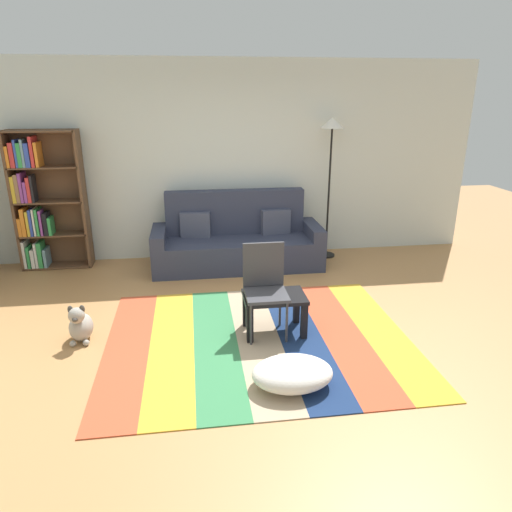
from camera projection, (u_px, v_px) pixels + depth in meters
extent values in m
plane|color=#B27F4C|center=(266.00, 335.00, 4.57)|extent=(14.00, 14.00, 0.00)
cube|color=silver|center=(238.00, 161.00, 6.50)|extent=(6.80, 0.10, 2.70)
cube|color=#C64C2D|center=(127.00, 349.00, 4.31)|extent=(0.41, 2.37, 0.01)
cube|color=gold|center=(172.00, 346.00, 4.37)|extent=(0.41, 2.37, 0.01)
cube|color=#387F4C|center=(216.00, 343.00, 4.42)|extent=(0.41, 2.37, 0.01)
cube|color=tan|center=(258.00, 340.00, 4.48)|extent=(0.41, 2.37, 0.01)
cube|color=navy|center=(300.00, 337.00, 4.53)|extent=(0.41, 2.37, 0.01)
cube|color=#C64C2D|center=(341.00, 334.00, 4.58)|extent=(0.41, 2.37, 0.01)
cube|color=gold|center=(381.00, 331.00, 4.64)|extent=(0.41, 2.37, 0.01)
cube|color=#2D3347|center=(238.00, 253.00, 6.31)|extent=(1.90, 0.80, 0.40)
cube|color=#2D3347|center=(235.00, 212.00, 6.43)|extent=(1.90, 0.20, 0.60)
cube|color=#2D3347|center=(160.00, 251.00, 6.15)|extent=(0.18, 0.80, 0.56)
cube|color=#2D3347|center=(312.00, 244.00, 6.43)|extent=(0.18, 0.80, 0.56)
cube|color=#42475B|center=(196.00, 225.00, 6.29)|extent=(0.42, 0.19, 0.36)
cube|color=#42475B|center=(275.00, 222.00, 6.44)|extent=(0.42, 0.19, 0.36)
cube|color=brown|center=(15.00, 202.00, 6.03)|extent=(0.04, 0.28, 1.82)
cube|color=brown|center=(84.00, 200.00, 6.14)|extent=(0.04, 0.28, 1.82)
cube|color=brown|center=(53.00, 199.00, 6.21)|extent=(0.90, 0.01, 1.82)
cube|color=brown|center=(60.00, 265.00, 6.38)|extent=(0.86, 0.28, 0.02)
cube|color=brown|center=(55.00, 234.00, 6.23)|extent=(0.86, 0.28, 0.02)
cube|color=brown|center=(50.00, 201.00, 6.09)|extent=(0.86, 0.28, 0.02)
cube|color=brown|center=(45.00, 167.00, 5.94)|extent=(0.86, 0.28, 0.02)
cube|color=brown|center=(39.00, 131.00, 5.79)|extent=(0.86, 0.28, 0.02)
cube|color=silver|center=(27.00, 253.00, 6.26)|extent=(0.04, 0.25, 0.37)
cube|color=green|center=(31.00, 256.00, 6.27)|extent=(0.03, 0.24, 0.29)
cube|color=silver|center=(34.00, 258.00, 6.26)|extent=(0.05, 0.18, 0.25)
cube|color=silver|center=(38.00, 254.00, 6.28)|extent=(0.03, 0.23, 0.34)
cube|color=green|center=(42.00, 253.00, 6.28)|extent=(0.05, 0.23, 0.35)
cube|color=#668C99|center=(47.00, 257.00, 6.31)|extent=(0.04, 0.24, 0.25)
cube|color=orange|center=(22.00, 226.00, 6.12)|extent=(0.04, 0.23, 0.24)
cube|color=orange|center=(25.00, 221.00, 6.11)|extent=(0.05, 0.23, 0.36)
cube|color=gold|center=(30.00, 223.00, 6.12)|extent=(0.03, 0.23, 0.33)
cube|color=#334CB2|center=(32.00, 222.00, 6.10)|extent=(0.03, 0.17, 0.35)
cube|color=silver|center=(36.00, 221.00, 6.13)|extent=(0.03, 0.24, 0.36)
cube|color=green|center=(39.00, 221.00, 6.14)|extent=(0.03, 0.25, 0.35)
cube|color=purple|center=(42.00, 222.00, 6.11)|extent=(0.03, 0.16, 0.33)
cube|color=black|center=(47.00, 223.00, 6.15)|extent=(0.05, 0.22, 0.30)
cube|color=green|center=(51.00, 225.00, 6.16)|extent=(0.04, 0.20, 0.24)
cube|color=gold|center=(15.00, 189.00, 5.94)|extent=(0.04, 0.17, 0.34)
cube|color=#8C6647|center=(19.00, 188.00, 5.94)|extent=(0.05, 0.18, 0.36)
cube|color=purple|center=(23.00, 187.00, 5.98)|extent=(0.04, 0.25, 0.38)
cube|color=purple|center=(27.00, 192.00, 5.96)|extent=(0.04, 0.17, 0.27)
cube|color=red|center=(31.00, 189.00, 5.99)|extent=(0.04, 0.23, 0.32)
cube|color=black|center=(34.00, 188.00, 5.97)|extent=(0.03, 0.18, 0.35)
cube|color=orange|center=(9.00, 157.00, 5.80)|extent=(0.04, 0.17, 0.26)
cube|color=red|center=(14.00, 155.00, 5.82)|extent=(0.05, 0.21, 0.30)
cube|color=#334CB2|center=(18.00, 153.00, 5.83)|extent=(0.03, 0.24, 0.34)
cube|color=green|center=(21.00, 155.00, 5.83)|extent=(0.05, 0.21, 0.30)
cube|color=#668C99|center=(25.00, 153.00, 5.82)|extent=(0.03, 0.19, 0.35)
cube|color=#334CB2|center=(29.00, 155.00, 5.84)|extent=(0.05, 0.22, 0.30)
cube|color=red|center=(34.00, 151.00, 5.86)|extent=(0.04, 0.26, 0.38)
cube|color=orange|center=(39.00, 154.00, 5.87)|extent=(0.04, 0.24, 0.31)
cube|color=black|center=(274.00, 297.00, 4.50)|extent=(0.60, 0.41, 0.04)
cube|color=black|center=(250.00, 325.00, 4.38)|extent=(0.06, 0.06, 0.36)
cube|color=black|center=(304.00, 321.00, 4.45)|extent=(0.06, 0.06, 0.36)
cube|color=black|center=(246.00, 309.00, 4.69)|extent=(0.06, 0.06, 0.36)
cube|color=black|center=(296.00, 306.00, 4.76)|extent=(0.06, 0.06, 0.36)
ellipsoid|color=white|center=(292.00, 373.00, 3.73)|extent=(0.66, 0.49, 0.23)
ellipsoid|color=#9E998E|center=(81.00, 327.00, 4.46)|extent=(0.22, 0.30, 0.26)
sphere|color=#9E998E|center=(76.00, 315.00, 4.30)|extent=(0.15, 0.15, 0.15)
ellipsoid|color=#474440|center=(75.00, 319.00, 4.25)|extent=(0.06, 0.07, 0.05)
ellipsoid|color=#474440|center=(70.00, 310.00, 4.30)|extent=(0.05, 0.04, 0.08)
ellipsoid|color=#474440|center=(82.00, 309.00, 4.31)|extent=(0.05, 0.04, 0.08)
sphere|color=#9E998E|center=(73.00, 344.00, 4.36)|extent=(0.06, 0.06, 0.06)
sphere|color=#9E998E|center=(86.00, 343.00, 4.37)|extent=(0.06, 0.06, 0.06)
cylinder|color=black|center=(325.00, 255.00, 6.80)|extent=(0.26, 0.26, 0.02)
cylinder|color=black|center=(329.00, 194.00, 6.50)|extent=(0.03, 0.03, 1.79)
cone|color=white|center=(332.00, 123.00, 6.18)|extent=(0.32, 0.32, 0.14)
cube|color=black|center=(281.00, 295.00, 4.47)|extent=(0.13, 0.15, 0.02)
cube|color=#38383D|center=(266.00, 294.00, 4.42)|extent=(0.40, 0.40, 0.03)
cube|color=#38383D|center=(263.00, 264.00, 4.51)|extent=(0.40, 0.03, 0.44)
cylinder|color=#38383D|center=(251.00, 325.00, 4.32)|extent=(0.02, 0.02, 0.42)
cylinder|color=#38383D|center=(287.00, 323.00, 4.36)|extent=(0.02, 0.02, 0.42)
cylinder|color=#38383D|center=(247.00, 309.00, 4.64)|extent=(0.02, 0.02, 0.42)
cylinder|color=#38383D|center=(280.00, 307.00, 4.68)|extent=(0.02, 0.02, 0.42)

